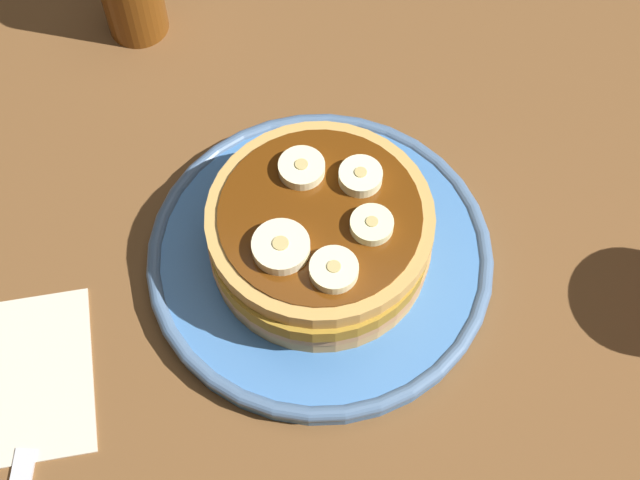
% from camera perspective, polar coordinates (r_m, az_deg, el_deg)
% --- Properties ---
extents(ground_plane, '(1.40, 1.40, 0.03)m').
position_cam_1_polar(ground_plane, '(0.63, -0.00, -2.08)').
color(ground_plane, brown).
extents(plate, '(0.23, 0.23, 0.02)m').
position_cam_1_polar(plate, '(0.60, -0.00, -1.04)').
color(plate, '#3F72B2').
rests_on(plate, ground_plane).
extents(pancake_stack, '(0.15, 0.15, 0.05)m').
position_cam_1_polar(pancake_stack, '(0.58, -0.00, 0.27)').
color(pancake_stack, tan).
rests_on(pancake_stack, plate).
extents(banana_slice_0, '(0.03, 0.03, 0.01)m').
position_cam_1_polar(banana_slice_0, '(0.57, -1.15, 4.44)').
color(banana_slice_0, '#F9EFB7').
rests_on(banana_slice_0, pancake_stack).
extents(banana_slice_1, '(0.03, 0.03, 0.01)m').
position_cam_1_polar(banana_slice_1, '(0.57, 2.52, 3.93)').
color(banana_slice_1, '#F3EFBA').
rests_on(banana_slice_1, pancake_stack).
extents(banana_slice_2, '(0.03, 0.03, 0.01)m').
position_cam_1_polar(banana_slice_2, '(0.54, -2.43, -0.46)').
color(banana_slice_2, '#F4E6B7').
rests_on(banana_slice_2, pancake_stack).
extents(banana_slice_3, '(0.03, 0.03, 0.01)m').
position_cam_1_polar(banana_slice_3, '(0.55, 3.22, 0.92)').
color(banana_slice_3, '#EBEFB2').
rests_on(banana_slice_3, pancake_stack).
extents(banana_slice_4, '(0.03, 0.03, 0.01)m').
position_cam_1_polar(banana_slice_4, '(0.53, 0.86, -1.88)').
color(banana_slice_4, '#F6EFB7').
rests_on(banana_slice_4, pancake_stack).
extents(napkin, '(0.13, 0.13, 0.00)m').
position_cam_1_polar(napkin, '(0.61, -19.03, -8.23)').
color(napkin, beige).
rests_on(napkin, ground_plane).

